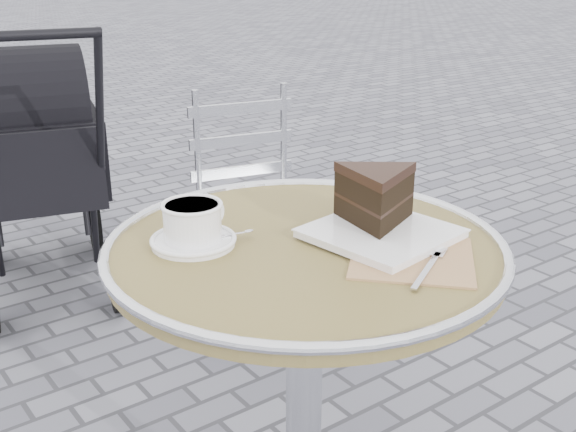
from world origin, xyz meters
TOP-DOWN VIEW (x-y plane):
  - cafe_table at (0.00, 0.00)m, footprint 0.72×0.72m
  - cappuccino_set at (-0.16, 0.12)m, footprint 0.17×0.15m
  - cake_plate_set at (0.14, -0.04)m, footprint 0.29×0.37m
  - bistro_chair at (0.52, 0.97)m, footprint 0.43×0.43m
  - baby_stroller at (0.04, 1.67)m, footprint 0.68×1.05m

SIDE VIEW (x-z plane):
  - baby_stroller at x=0.04m, z-range -0.05..0.96m
  - bistro_chair at x=0.52m, z-range 0.09..0.89m
  - cafe_table at x=0.00m, z-range 0.20..0.94m
  - cappuccino_set at x=-0.16m, z-range 0.73..0.80m
  - cake_plate_set at x=0.14m, z-range 0.73..0.85m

